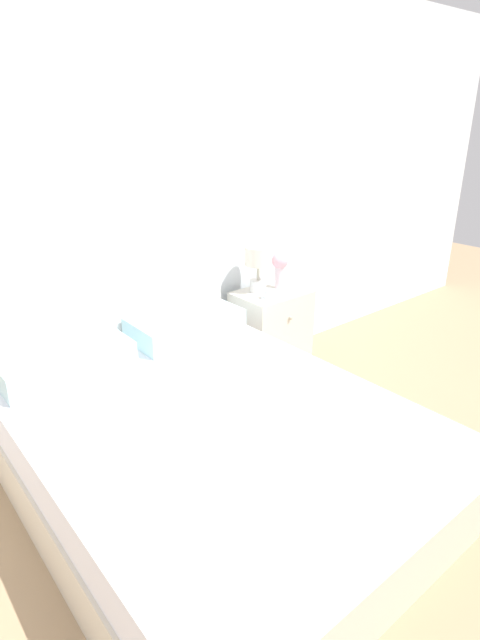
% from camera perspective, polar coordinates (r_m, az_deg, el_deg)
% --- Properties ---
extents(ground_plane, '(12.00, 12.00, 0.00)m').
position_cam_1_polar(ground_plane, '(3.32, -13.71, -10.17)').
color(ground_plane, tan).
extents(wall_back, '(8.00, 0.06, 2.60)m').
position_cam_1_polar(wall_back, '(2.92, -16.68, 12.59)').
color(wall_back, white).
rests_on(wall_back, ground_plane).
extents(bed, '(1.58, 1.96, 1.13)m').
position_cam_1_polar(bed, '(2.50, -4.78, -13.56)').
color(bed, beige).
rests_on(bed, ground_plane).
extents(nightstand, '(0.50, 0.39, 0.62)m').
position_cam_1_polar(nightstand, '(3.58, 3.52, -1.46)').
color(nightstand, silver).
rests_on(nightstand, ground_plane).
extents(table_lamp, '(0.19, 0.19, 0.32)m').
position_cam_1_polar(table_lamp, '(3.41, 2.10, 6.66)').
color(table_lamp, white).
rests_on(table_lamp, nightstand).
extents(flower_vase, '(0.12, 0.12, 0.26)m').
position_cam_1_polar(flower_vase, '(3.51, 4.59, 6.26)').
color(flower_vase, silver).
rests_on(flower_vase, nightstand).
extents(teacup, '(0.10, 0.10, 0.07)m').
position_cam_1_polar(teacup, '(3.32, 3.21, 2.93)').
color(teacup, white).
rests_on(teacup, nightstand).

